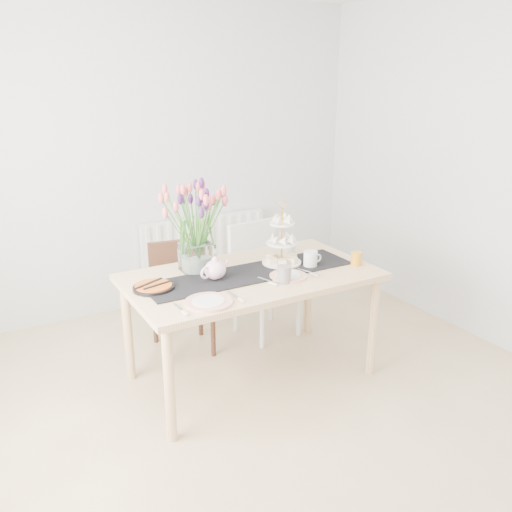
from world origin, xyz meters
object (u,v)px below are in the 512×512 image
radiator (205,248)px  mug_grey (284,274)px  chair_white (261,270)px  cream_jug (289,246)px  plate_left (208,302)px  mug_white (310,259)px  tulip_vase (195,214)px  cake_stand (282,248)px  chair_brown (179,288)px  tart_tin (154,287)px  mug_orange (357,259)px  teapot (215,270)px  plate_right (288,276)px  dining_table (251,285)px

radiator → mug_grey: 1.79m
chair_white → mug_grey: (-0.32, -0.83, 0.29)m
cream_jug → plate_left: cream_jug is taller
cream_jug → mug_white: mug_white is taller
tulip_vase → radiator: bearing=63.8°
cream_jug → mug_white: size_ratio=0.82×
radiator → chair_white: chair_white is taller
cake_stand → mug_white: size_ratio=3.57×
cake_stand → chair_brown: bearing=130.5°
tulip_vase → mug_white: bearing=-23.5°
cream_jug → plate_left: size_ratio=0.33×
tart_tin → mug_orange: bearing=-10.9°
chair_white → teapot: teapot is taller
tart_tin → plate_right: (0.82, -0.22, -0.01)m
tulip_vase → plate_left: size_ratio=2.55×
tart_tin → cream_jug: bearing=10.1°
chair_white → mug_orange: size_ratio=9.84×
tulip_vase → cake_stand: bearing=-16.0°
chair_white → tulip_vase: tulip_vase is taller
teapot → plate_left: (-0.19, -0.31, -0.06)m
mug_orange → plate_left: 1.15m
mug_white → chair_brown: bearing=138.9°
chair_brown → chair_white: (0.66, -0.07, 0.05)m
teapot → mug_orange: teapot is taller
mug_orange → cream_jug: bearing=53.0°
dining_table → tart_tin: size_ratio=6.46×
chair_brown → cream_jug: cream_jug is taller
radiator → mug_grey: size_ratio=11.31×
plate_left → plate_right: size_ratio=1.14×
tulip_vase → tart_tin: tulip_vase is taller
teapot → tart_tin: size_ratio=0.88×
plate_right → mug_white: bearing=21.1°
teapot → mug_white: teapot is taller
chair_brown → plate_left: (-0.20, -0.96, 0.29)m
radiator → plate_left: bearing=-113.8°
mug_grey → mug_white: 0.34m
mug_grey → cake_stand: bearing=16.7°
mug_grey → mug_white: size_ratio=0.97×
teapot → plate_right: 0.47m
dining_table → chair_brown: bearing=109.8°
cake_stand → tulip_vase: bearing=164.0°
cake_stand → plate_right: cake_stand is taller
mug_white → plate_right: (-0.23, -0.09, -0.05)m
chair_white → plate_left: chair_white is taller
tart_tin → chair_brown: bearing=56.8°
mug_grey → cream_jug: bearing=10.3°
chair_brown → chair_white: 0.67m
teapot → mug_grey: bearing=-51.1°
mug_orange → plate_right: 0.53m
radiator → cream_jug: bearing=-85.2°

